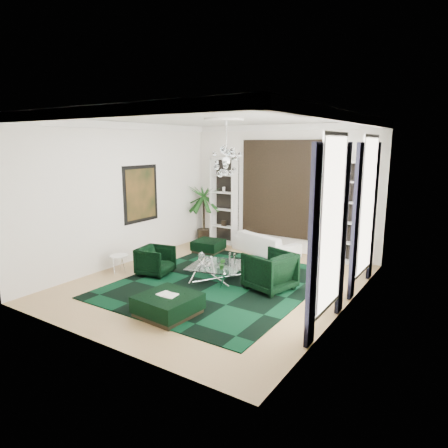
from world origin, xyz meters
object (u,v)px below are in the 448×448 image
Objects in this scene: sofa at (265,243)px; side_table at (120,264)px; armchair_left at (156,261)px; armchair_right at (270,271)px; coffee_table at (217,273)px; palm at (204,205)px; ottoman_side at (209,246)px; ottoman_front at (168,305)px.

sofa is 4.59× the size of side_table.
sofa is at bearing -33.42° from armchair_left.
armchair_right is 0.79× the size of coffee_table.
armchair_left is 0.82× the size of armchair_right.
armchair_right is 0.39× the size of palm.
armchair_left is 3.78m from palm.
side_table is at bearing -161.95° from coffee_table.
sofa is at bearing 27.69° from ottoman_side.
ottoman_side is (-1.70, 2.04, -0.03)m from coffee_table.
armchair_left is 2.93m from armchair_right.
armchair_right is at bearing -87.90° from armchair_left.
side_table is (-0.89, -0.38, -0.14)m from armchair_left.
ottoman_side is (-1.52, -0.80, -0.13)m from sofa.
ottoman_front is (0.46, -4.94, -0.11)m from sofa.
sofa is 1.75× the size of coffee_table.
armchair_left is 0.65× the size of coffee_table.
armchair_right is 2.08× the size of side_table.
palm is (-2.63, 3.10, 1.03)m from coffee_table.
palm is (-3.91, 2.89, 0.80)m from armchair_right.
palm is at bearing 130.35° from coffee_table.
armchair_left is 0.97m from side_table.
palm is at bearing 92.40° from side_table.
palm is (-2.91, 5.20, 1.03)m from ottoman_front.
armchair_right is 3.89m from side_table.
ottoman_side is 4.59m from ottoman_front.
ottoman_front is at bearing -25.27° from side_table.
coffee_table is at bearing 111.98° from sofa.
ottoman_side is (-2.98, 1.84, -0.26)m from armchair_right.
coffee_table is at bearing -49.65° from palm.
armchair_left is at bearing 23.35° from side_table.
armchair_left reaches higher than sofa.
armchair_right is 1.32m from coffee_table.
armchair_left is at bearing -73.40° from palm.
palm reaches higher than sofa.
palm is at bearing 12.21° from sofa.
armchair_left is 0.32× the size of palm.
sofa is 2.85m from coffee_table.
ottoman_front is at bearing -82.54° from coffee_table.
side_table is (-2.28, -3.64, -0.09)m from sofa.
sofa is 1.72m from ottoman_side.
coffee_table is 1.18× the size of ottoman_front.
armchair_left reaches higher than coffee_table.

